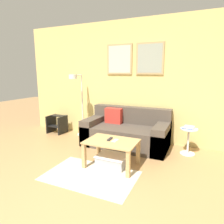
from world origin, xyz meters
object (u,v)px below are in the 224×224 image
Objects in this scene: cell_phone at (115,140)px; remote_control at (110,139)px; coffee_table at (112,146)px; storage_bin at (112,160)px; side_table at (188,139)px; floor_lamp at (78,100)px; couch at (126,132)px; book_stack at (189,127)px; step_stool at (57,124)px.

remote_control is at bearing 179.02° from cell_phone.
cell_phone reaches higher than coffee_table.
side_table reaches higher than storage_bin.
couch is at bearing -2.72° from floor_lamp.
storage_bin is 1.50m from book_stack.
storage_bin is 2.29× the size of book_stack.
coffee_table is at bearing -28.81° from step_stool.
coffee_table is at bearing -137.35° from book_stack.
couch is 11.19× the size of remote_control.
book_stack is at bearing -125.49° from side_table.
side_table is 1.42m from cell_phone.
couch is at bearing -3.29° from step_stool.
step_stool reaches higher than coffee_table.
coffee_table is 3.86× the size of book_stack.
cell_phone is at bearing -27.55° from step_stool.
step_stool is (-0.68, 0.05, -0.64)m from floor_lamp.
side_table is at bearing 42.76° from coffee_table.
couch is 1.19m from side_table.
couch reaches higher than remote_control.
remote_control is (0.07, -0.93, 0.16)m from couch.
book_stack is (1.07, 0.98, 0.17)m from coffee_table.
coffee_table is 1.47m from side_table.
cell_phone is (-1.02, -0.95, -0.08)m from book_stack.
book_stack reaches higher than storage_bin.
coffee_table is at bearing -38.63° from floor_lamp.
step_stool is (-3.04, 0.10, -0.28)m from book_stack.
remote_control is at bearing -139.88° from book_stack.
couch is 11.99× the size of cell_phone.
couch reaches higher than coffee_table.
couch reaches higher than storage_bin.
cell_phone is (-1.03, -0.97, 0.13)m from side_table.
couch is 2.09× the size of coffee_table.
side_table is 3.22× the size of remote_control.
remote_control is 2.19m from step_stool.
coffee_table is 0.11m from cell_phone.
cell_phone is at bearing -9.43° from remote_control.
storage_bin is 3.18× the size of remote_control.
book_stack is (1.06, 0.99, 0.41)m from storage_bin.
remote_control is at bearing -38.55° from floor_lamp.
remote_control is 0.35× the size of step_stool.
cell_phone reaches higher than storage_bin.
coffee_table is at bearing 166.32° from storage_bin.
couch reaches higher than book_stack.
couch reaches higher than side_table.
storage_bin is at bearing -28.75° from step_stool.
step_stool is (-1.92, 1.04, -0.20)m from remote_control.
storage_bin is 1.47m from side_table.
floor_lamp reaches higher than couch.
coffee_table is 1.89× the size of step_stool.
floor_lamp is 6.84× the size of book_stack.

